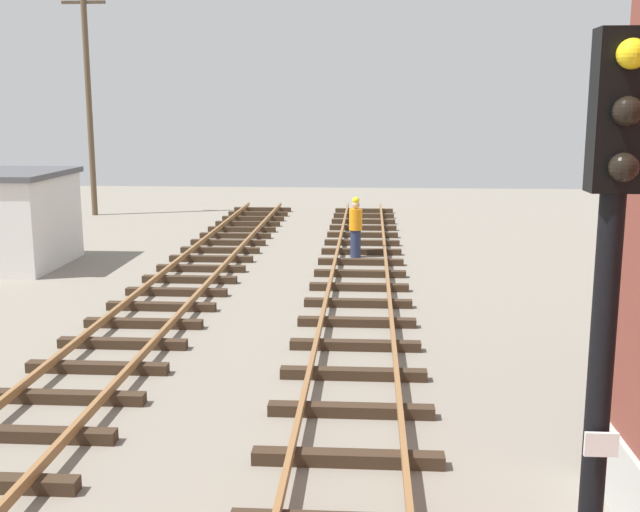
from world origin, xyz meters
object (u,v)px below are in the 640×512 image
(track_worker_foreground, at_px, (356,227))
(utility_pole_far, at_px, (89,102))
(signal_mast, at_px, (606,303))
(control_hut, at_px, (11,219))

(track_worker_foreground, bearing_deg, utility_pole_far, 142.33)
(signal_mast, bearing_deg, control_hut, 126.67)
(signal_mast, xyz_separation_m, track_worker_foreground, (-2.10, 18.06, -2.29))
(control_hut, relative_size, utility_pole_far, 0.42)
(signal_mast, height_order, control_hut, signal_mast)
(signal_mast, height_order, utility_pole_far, utility_pole_far)
(utility_pole_far, bearing_deg, signal_mast, -63.43)
(signal_mast, distance_m, control_hut, 20.18)
(control_hut, xyz_separation_m, utility_pole_far, (-1.39, 10.67, 3.36))
(control_hut, bearing_deg, signal_mast, -53.33)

